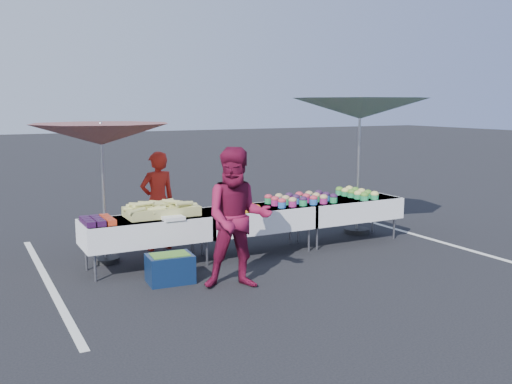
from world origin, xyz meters
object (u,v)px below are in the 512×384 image
table_left (147,229)px  vendor (158,201)px  umbrella_left (101,135)px  table_center (256,218)px  umbrella_right (360,109)px  storage_bin (170,268)px  table_right (347,208)px  customer (238,218)px

table_left → vendor: (0.49, 0.97, 0.23)m
table_left → vendor: vendor is taller
umbrella_left → table_center: bearing=-14.7°
umbrella_left → umbrella_right: (4.60, -0.20, 0.36)m
vendor → umbrella_left: bearing=15.3°
umbrella_left → storage_bin: (0.53, -1.40, -1.73)m
umbrella_right → storage_bin: (-4.07, -1.20, -2.08)m
table_left → storage_bin: table_left is taller
umbrella_left → vendor: bearing=21.4°
table_left → table_right: same height
umbrella_right → storage_bin: 4.73m
table_right → storage_bin: size_ratio=2.95×
storage_bin → table_right: bearing=17.0°
table_left → customer: (0.79, -1.41, 0.34)m
vendor → customer: (0.30, -2.38, 0.11)m
vendor → table_left: bearing=57.2°
vendor → table_center: bearing=137.4°
vendor → customer: 2.40m
customer → table_left: bearing=140.8°
table_right → umbrella_left: (-4.07, 0.60, 1.35)m
table_center → umbrella_right: umbrella_right is taller
umbrella_left → table_right: bearing=-8.3°
umbrella_left → storage_bin: umbrella_left is taller
storage_bin → umbrella_right: bearing=20.6°
storage_bin → vendor: bearing=80.8°
table_left → customer: customer is taller
umbrella_left → umbrella_right: 4.62m
umbrella_left → umbrella_right: bearing=-2.4°
table_center → customer: 1.77m
storage_bin → customer: bearing=-35.9°
table_right → umbrella_right: 1.83m
umbrella_right → table_left: bearing=-174.5°
table_right → vendor: vendor is taller
table_right → customer: size_ratio=1.01×
table_right → umbrella_left: bearing=171.7°
table_right → table_center: bearing=180.0°
vendor → umbrella_right: size_ratio=0.57×
table_left → table_right: 3.60m
table_right → umbrella_left: size_ratio=0.81×
customer → umbrella_left: bearing=143.6°
table_left → storage_bin: size_ratio=2.95×
table_right → storage_bin: table_right is taller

